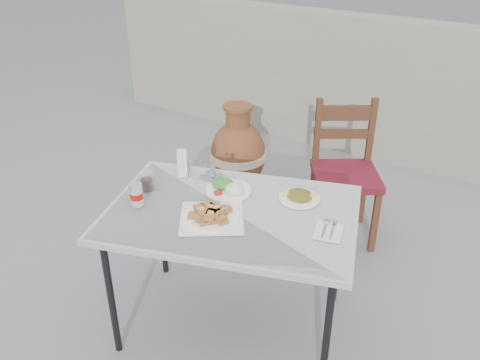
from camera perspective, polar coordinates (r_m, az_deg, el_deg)
The scene contains 13 objects.
ground at distance 2.83m, azimuth 1.30°, elevation -16.86°, with size 80.00×80.00×0.00m, color slate.
cafe_table at distance 2.46m, azimuth -0.96°, elevation -4.42°, with size 1.38×1.13×0.72m.
pide_plate at distance 2.37m, azimuth -3.19°, elevation -3.75°, with size 0.41×0.41×0.06m.
salad_rice_plate at distance 2.58m, azimuth -1.34°, elevation -0.88°, with size 0.24×0.24×0.06m.
salad_chopped_plate at distance 2.53m, azimuth 6.70°, elevation -1.82°, with size 0.20×0.20×0.04m.
soda_can at distance 2.50m, azimuth -11.57°, elevation -1.61°, with size 0.06×0.06×0.12m.
cola_glass at distance 2.63m, azimuth -10.43°, elevation -0.21°, with size 0.07×0.07×0.10m.
napkin_holder at distance 2.75m, azimuth -6.50°, elevation 1.90°, with size 0.10×0.11×0.12m.
condiment_caddy at distance 2.72m, azimuth -3.34°, elevation 0.78°, with size 0.11×0.10×0.07m.
cutlery_napkin at distance 2.33m, azimuth 9.87°, elevation -5.51°, with size 0.16×0.18×0.01m.
chair at distance 3.38m, azimuth 11.69°, elevation 1.00°, with size 0.57×0.57×0.93m.
terracotta_urn at distance 3.83m, azimuth -0.23°, elevation 2.81°, with size 0.42×0.42×0.74m.
back_wall at distance 4.55m, azimuth 18.01°, elevation 9.15°, with size 6.00×0.25×1.20m, color gray.
Camera 1 is at (1.00, -1.71, 2.02)m, focal length 38.00 mm.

